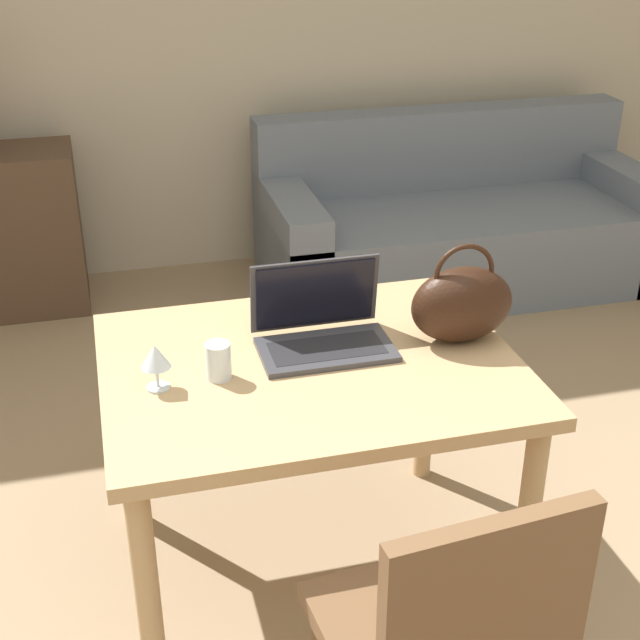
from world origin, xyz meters
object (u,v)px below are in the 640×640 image
Objects in this scene: laptop at (321,323)px; wine_glass at (156,358)px; chair at (448,639)px; drinking_glass at (218,361)px; couch at (457,227)px; handbag at (462,303)px.

laptop reaches higher than wine_glass.
chair is 9.21× the size of drinking_glass.
chair is 0.96m from wine_glass.
couch is 2.14m from handbag.
laptop is 0.48m from wine_glass.
couch is at bearing 52.40° from drinking_glass.
chair reaches higher than drinking_glass.
couch is at bearing 61.45° from chair.
couch is 2.50m from drinking_glass.
handbag is (0.35, 0.83, 0.32)m from chair.
handbag is at bearing 61.50° from chair.
laptop is 0.39m from handbag.
chair is 2.97m from couch.
chair is 7.40× the size of wine_glass.
drinking_glass is 0.80× the size of wine_glass.
laptop is at bearing 168.14° from handbag.
wine_glass is at bearing -176.44° from handbag.
laptop is 1.25× the size of handbag.
laptop is at bearing 15.96° from wine_glass.
wine_glass is at bearing -130.23° from couch.
laptop is 2.96× the size of wine_glass.
couch is (1.16, 2.73, -0.23)m from chair.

